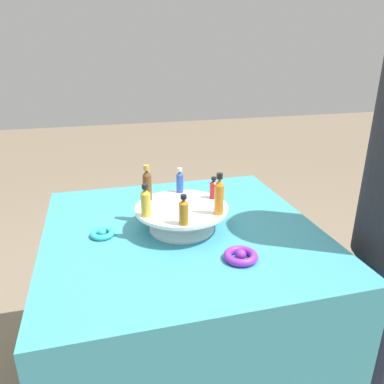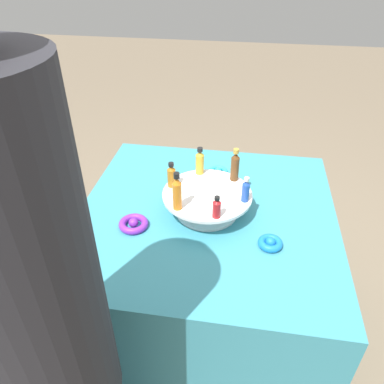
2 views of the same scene
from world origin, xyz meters
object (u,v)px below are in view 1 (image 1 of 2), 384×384
Objects in this scene: bottle_gold at (146,202)px; bottle_orange at (219,196)px; bottle_brown at (147,184)px; bottle_blue at (180,181)px; ribbon_bow_purple at (241,256)px; bottle_amber at (184,211)px; bottle_red at (214,189)px; ribbon_bow_teal at (102,233)px; display_stand at (182,215)px; ribbon_bow_blue at (204,197)px.

bottle_gold is 0.25m from bottle_orange.
bottle_orange reaches higher than bottle_brown.
bottle_brown is at bearing -70.41° from bottle_blue.
bottle_brown is 1.24× the size of ribbon_bow_purple.
bottle_amber is at bearing -10.41° from bottle_blue.
bottle_brown reaches higher than bottle_red.
ribbon_bow_teal is (-0.06, -0.15, -0.13)m from bottle_gold.
bottle_red is (-0.05, 0.14, 0.07)m from display_stand.
ribbon_bow_purple and ribbon_bow_blue have the same top height.
display_stand is 0.17m from bottle_brown.
ribbon_bow_purple is at bearing 27.03° from display_stand.
bottle_brown reaches higher than ribbon_bow_teal.
bottle_red is 0.73× the size of bottle_gold.
bottle_gold is 1.34× the size of ribbon_bow_teal.
ribbon_bow_purple is 0.50m from ribbon_bow_blue.
ribbon_bow_blue is (-0.24, 0.16, -0.04)m from display_stand.
ribbon_bow_blue is (-0.33, 0.05, -0.14)m from bottle_orange.
bottle_red is 0.29m from bottle_gold.
bottle_blue is 1.16× the size of ribbon_bow_teal.
bottle_blue is at bearing -160.41° from bottle_orange.
ribbon_bow_teal is (-0.16, -0.26, -0.13)m from bottle_amber.
bottle_red is 0.14m from bottle_blue.
bottle_amber is 0.94× the size of ribbon_bow_purple.
bottle_blue reaches higher than ribbon_bow_purple.
ribbon_bow_teal is at bearing -105.24° from bottle_orange.
bottle_orange is at bearing -8.02° from ribbon_bow_blue.
bottle_blue is 0.43m from ribbon_bow_purple.
bottle_orange reaches higher than ribbon_bow_teal.
bottle_red is 0.98× the size of ribbon_bow_teal.
bottle_gold is 0.21m from ribbon_bow_teal.
bottle_orange is at bearing 19.59° from bottle_blue.
ribbon_bow_blue is (-0.15, 0.27, -0.14)m from bottle_brown.
ribbon_bow_purple is at bearing -0.87° from bottle_red.
bottle_blue is 1.15× the size of ribbon_bow_blue.
bottle_red is at bearing -6.26° from ribbon_bow_blue.
bottle_gold reaches higher than ribbon_bow_teal.
display_stand is 3.95× the size of ribbon_bow_teal.
ribbon_bow_teal is at bearing -68.02° from bottle_blue.
bottle_orange reaches higher than ribbon_bow_blue.
bottle_blue reaches higher than bottle_red.
bottle_red is 0.62× the size of bottle_brown.
bottle_orange is at bearing 49.59° from bottle_brown.
bottle_gold is at bearing -70.41° from bottle_red.
bottle_blue reaches higher than ribbon_bow_blue.
ribbon_bow_blue is at bearing 154.50° from bottle_amber.
ribbon_bow_blue is at bearing 171.98° from bottle_orange.
bottle_brown is at bearing -130.41° from bottle_orange.
ribbon_bow_purple is (0.40, 0.10, -0.12)m from bottle_blue.
bottle_gold is 0.43m from ribbon_bow_blue.
display_stand is at bearing -10.41° from bottle_blue.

